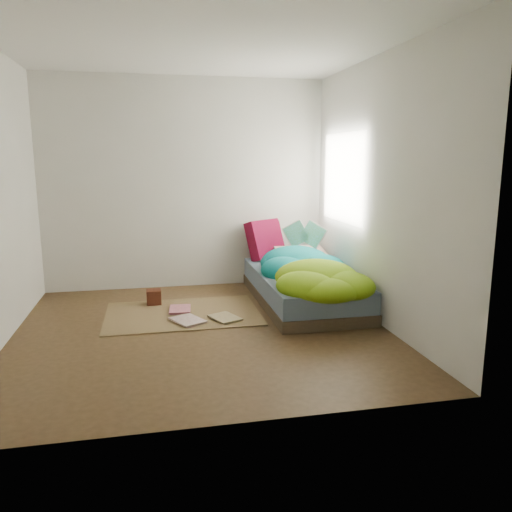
% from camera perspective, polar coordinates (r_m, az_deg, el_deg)
% --- Properties ---
extents(ground, '(3.50, 3.50, 0.00)m').
position_cam_1_polar(ground, '(4.86, -6.15, -8.45)').
color(ground, '#412E19').
rests_on(ground, ground).
extents(room_walls, '(3.54, 3.54, 2.62)m').
position_cam_1_polar(room_walls, '(4.59, -6.43, 11.08)').
color(room_walls, beige).
rests_on(room_walls, ground).
extents(bed, '(1.00, 2.00, 0.34)m').
position_cam_1_polar(bed, '(5.72, 5.34, -3.65)').
color(bed, '#392F1F').
rests_on(bed, ground).
extents(duvet, '(0.96, 1.84, 0.34)m').
position_cam_1_polar(duvet, '(5.44, 6.08, -0.75)').
color(duvet, '#076C6E').
rests_on(duvet, bed).
extents(rug, '(1.60, 1.10, 0.01)m').
position_cam_1_polar(rug, '(5.37, -8.36, -6.53)').
color(rug, brown).
rests_on(rug, ground).
extents(pillow_floral, '(0.62, 0.39, 0.14)m').
position_cam_1_polar(pillow_floral, '(6.33, 5.11, 0.04)').
color(pillow_floral, beige).
rests_on(pillow_floral, bed).
extents(pillow_magenta, '(0.50, 0.40, 0.50)m').
position_cam_1_polar(pillow_magenta, '(6.43, 1.07, 1.88)').
color(pillow_magenta, '#4B0529').
rests_on(pillow_magenta, bed).
extents(open_book, '(0.43, 0.26, 0.26)m').
position_cam_1_polar(open_book, '(6.11, 5.58, 3.43)').
color(open_book, '#36862B').
rests_on(open_book, duvet).
extents(wooden_box, '(0.16, 0.16, 0.16)m').
position_cam_1_polar(wooden_box, '(5.73, -11.60, -4.60)').
color(wooden_box, '#3C1D0D').
rests_on(wooden_box, rug).
extents(floor_book_a, '(0.38, 0.42, 0.03)m').
position_cam_1_polar(floor_book_a, '(5.02, -9.02, -7.59)').
color(floor_book_a, silver).
rests_on(floor_book_a, rug).
extents(floor_book_b, '(0.25, 0.32, 0.03)m').
position_cam_1_polar(floor_book_b, '(5.45, -9.88, -6.08)').
color(floor_book_b, pink).
rests_on(floor_book_b, rug).
extents(floor_book_c, '(0.35, 0.39, 0.02)m').
position_cam_1_polar(floor_book_c, '(5.06, -4.71, -7.32)').
color(floor_book_c, tan).
rests_on(floor_book_c, rug).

